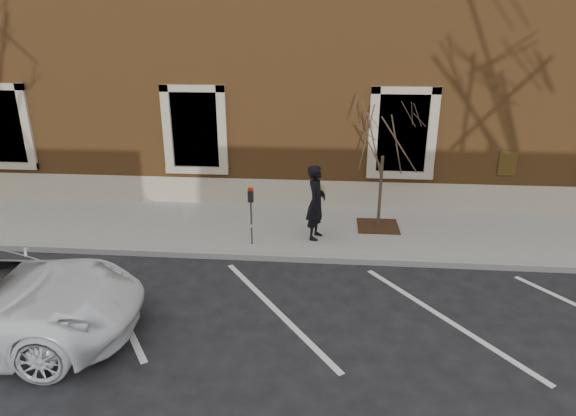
# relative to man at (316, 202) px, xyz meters

# --- Properties ---
(ground) EXTENTS (120.00, 120.00, 0.00)m
(ground) POSITION_rel_man_xyz_m (-0.66, -1.07, -1.10)
(ground) COLOR #28282B
(ground) RESTS_ON ground
(sidewalk_near) EXTENTS (40.00, 3.50, 0.15)m
(sidewalk_near) POSITION_rel_man_xyz_m (-0.66, 0.68, -1.03)
(sidewalk_near) COLOR #A5A29B
(sidewalk_near) RESTS_ON ground
(curb_near) EXTENTS (40.00, 0.12, 0.15)m
(curb_near) POSITION_rel_man_xyz_m (-0.66, -1.12, -1.03)
(curb_near) COLOR #9E9E99
(curb_near) RESTS_ON ground
(parking_stripes) EXTENTS (28.00, 4.40, 0.01)m
(parking_stripes) POSITION_rel_man_xyz_m (-0.66, -3.27, -1.10)
(parking_stripes) COLOR silver
(parking_stripes) RESTS_ON ground
(building_civic) EXTENTS (40.00, 8.62, 8.00)m
(building_civic) POSITION_rel_man_xyz_m (-0.66, 6.67, 2.89)
(building_civic) COLOR brown
(building_civic) RESTS_ON ground
(man) EXTENTS (0.61, 0.78, 1.90)m
(man) POSITION_rel_man_xyz_m (0.00, 0.00, 0.00)
(man) COLOR black
(man) RESTS_ON sidewalk_near
(parking_meter) EXTENTS (0.13, 0.10, 1.45)m
(parking_meter) POSITION_rel_man_xyz_m (-1.56, -0.53, 0.06)
(parking_meter) COLOR #595B60
(parking_meter) RESTS_ON sidewalk_near
(tree_grate) EXTENTS (1.09, 1.09, 0.03)m
(tree_grate) POSITION_rel_man_xyz_m (1.66, 0.90, -0.94)
(tree_grate) COLOR #432C15
(tree_grate) RESTS_ON sidewalk_near
(sapling) EXTENTS (2.13, 2.13, 3.55)m
(sapling) POSITION_rel_man_xyz_m (1.66, 0.90, 1.53)
(sapling) COLOR #4A372D
(sapling) RESTS_ON sidewalk_near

